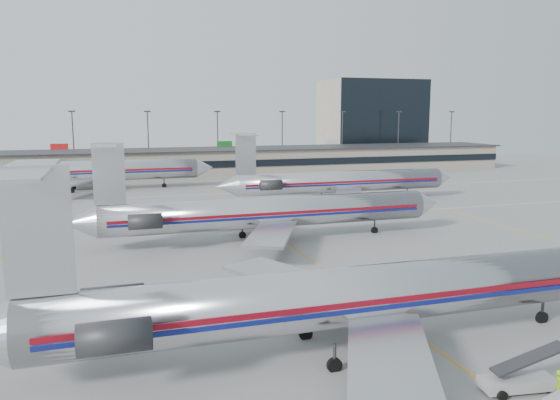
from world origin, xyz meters
name	(u,v)px	position (x,y,z in m)	size (l,w,h in m)	color
ground	(403,326)	(0.00, 0.00, 0.00)	(260.00, 260.00, 0.00)	gray
apron_markings	(344,283)	(0.00, 10.00, 0.01)	(160.00, 0.15, 0.02)	silver
terminal	(192,162)	(0.00, 97.97, 3.16)	(162.00, 17.00, 6.25)	gray
light_mast_row	(184,137)	(0.00, 112.00, 8.58)	(163.60, 0.40, 15.28)	#38383D
distant_building	(371,120)	(62.00, 128.00, 12.50)	(30.00, 20.00, 25.00)	tan
jet_foreground	(350,295)	(-5.22, -2.41, 3.53)	(46.44, 27.34, 12.16)	silver
jet_second_row	(263,212)	(-2.35, 27.46, 3.39)	(44.57, 26.24, 11.67)	silver
jet_third_row	(337,181)	(17.28, 51.33, 3.38)	(42.53, 26.16, 11.63)	silver
jet_back_row	(84,171)	(-23.57, 77.83, 3.80)	(47.90, 29.46, 13.10)	silver
belt_loader	(519,379)	(1.21, -9.84, 0.66)	(4.75, 1.94, 2.46)	#9C9C9C
ramp_worker_near	(559,386)	(2.37, -11.35, 0.86)	(0.63, 0.41, 1.72)	#86CA13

